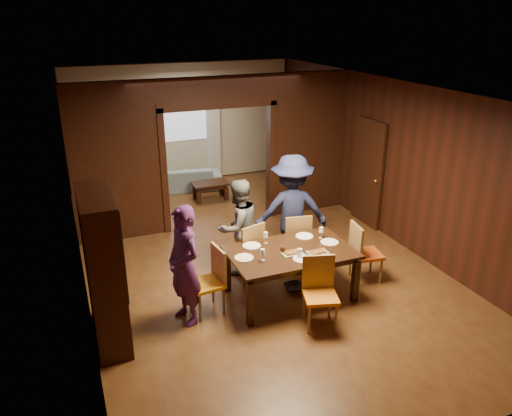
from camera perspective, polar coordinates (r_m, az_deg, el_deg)
name	(u,v)px	position (r m, az deg, el deg)	size (l,w,h in m)	color
floor	(249,255)	(8.81, -0.78, -5.43)	(9.00, 9.00, 0.00)	#512B16
ceiling	(248,88)	(7.92, -0.89, 13.59)	(5.50, 9.00, 0.02)	silver
room_walls	(214,147)	(9.94, -4.79, 6.99)	(5.52, 9.01, 2.90)	black
person_purple	(184,266)	(6.75, -8.21, -6.56)	(0.62, 0.40, 1.69)	#481D56
person_grey	(238,227)	(7.97, -2.05, -2.19)	(0.77, 0.60, 1.58)	slate
person_navy	(292,211)	(8.19, 4.08, -0.35)	(1.23, 0.70, 1.90)	#181C3D
sofa	(182,179)	(12.06, -8.47, 3.34)	(1.84, 0.72, 0.54)	#86A1B0
serving_bowl	(296,243)	(7.44, 4.55, -3.98)	(0.31, 0.31, 0.08)	black
dining_table	(290,273)	(7.47, 3.92, -7.47)	(1.81, 1.12, 0.76)	black
coffee_table	(210,191)	(11.35, -5.23, 1.96)	(0.80, 0.50, 0.40)	black
chair_left	(206,282)	(7.07, -5.73, -8.39)	(0.44, 0.44, 0.97)	orange
chair_right	(367,252)	(8.03, 12.54, -4.96)	(0.44, 0.44, 0.97)	#D04913
chair_far_l	(245,250)	(7.91, -1.23, -4.81)	(0.44, 0.44, 0.97)	orange
chair_far_r	(295,239)	(8.29, 4.43, -3.58)	(0.44, 0.44, 0.97)	#C95D12
chair_near	(321,294)	(6.80, 7.39, -9.77)	(0.44, 0.44, 0.97)	orange
hutch	(104,269)	(6.56, -17.02, -6.73)	(0.40, 1.20, 2.00)	black
door_right	(368,173)	(10.01, 12.71, 3.93)	(0.06, 0.90, 2.10)	black
window_far	(182,114)	(12.31, -8.45, 10.62)	(1.20, 0.03, 1.30)	silver
curtain_left	(153,135)	(12.21, -11.73, 8.15)	(0.35, 0.06, 2.40)	white
curtain_right	(213,130)	(12.55, -4.94, 8.89)	(0.35, 0.06, 2.40)	white
plate_left	(244,258)	(7.06, -1.38, -5.69)	(0.27, 0.27, 0.01)	silver
plate_far_l	(252,246)	(7.41, -0.49, -4.33)	(0.27, 0.27, 0.01)	white
plate_far_r	(304,236)	(7.75, 5.55, -3.21)	(0.27, 0.27, 0.01)	white
plate_right	(330,242)	(7.60, 8.41, -3.88)	(0.27, 0.27, 0.01)	silver
plate_near	(302,259)	(7.06, 5.33, -5.81)	(0.27, 0.27, 0.01)	silver
platter_a	(292,253)	(7.19, 4.15, -5.11)	(0.30, 0.20, 0.04)	gray
platter_b	(318,252)	(7.25, 7.07, -5.02)	(0.30, 0.20, 0.04)	gray
wineglass_left	(263,255)	(6.95, 0.77, -5.40)	(0.08, 0.08, 0.18)	white
wineglass_far	(266,238)	(7.46, 1.09, -3.40)	(0.08, 0.08, 0.18)	white
wineglass_right	(321,233)	(7.69, 7.46, -2.80)	(0.08, 0.08, 0.18)	silver
tumbler	(300,253)	(7.06, 5.01, -5.20)	(0.07, 0.07, 0.14)	silver
condiment_jar	(283,249)	(7.21, 3.11, -4.70)	(0.08, 0.08, 0.11)	#472010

